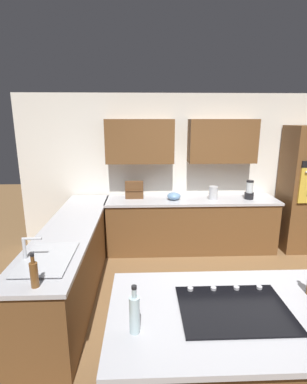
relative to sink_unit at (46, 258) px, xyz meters
The scene contains 16 objects.
ground_plane 2.08m from the sink_unit, 169.20° to the right, with size 14.00×14.00×0.00m, color brown.
wall_back 3.02m from the sink_unit, 126.32° to the right, with size 6.00×0.44×2.60m.
lower_cabinets_back 2.74m from the sink_unit, 129.88° to the right, with size 2.80×0.60×0.86m, color brown.
countertop_back 2.70m from the sink_unit, 129.88° to the right, with size 2.84×0.64×0.04m, color #B2B2B7.
lower_cabinets_side 1.02m from the sink_unit, 90.54° to the right, with size 0.60×2.90×0.86m, color brown.
countertop_side 0.90m from the sink_unit, 90.54° to the right, with size 0.64×2.94×0.04m, color #B2B2B7.
island_base 1.81m from the sink_unit, 152.77° to the left, with size 1.67×0.97×0.86m, color brown.
island_top 1.74m from the sink_unit, 152.77° to the left, with size 1.75×1.05×0.04m, color #B2B2B7.
sink_unit is the anchor object (origin of this frame).
cooktop 1.74m from the sink_unit, 152.94° to the left, with size 0.76×0.56×0.03m.
blender 3.37m from the sink_unit, 142.70° to the right, with size 0.15×0.15×0.31m.
mixing_bowl 2.49m from the sink_unit, 125.00° to the right, with size 0.22×0.22×0.12m, color #668CB2.
spice_rack 2.29m from the sink_unit, 109.92° to the right, with size 0.30×0.11×0.29m.
kettle 2.91m from the sink_unit, 135.53° to the right, with size 0.14×0.14×0.22m, color #B7BABF.
dish_soap_bottle 0.47m from the sink_unit, 97.39° to the left, with size 0.06×0.06×0.29m.
oil_bottle 1.31m from the sink_unit, 131.16° to the left, with size 0.07×0.07×0.32m.
Camera 1 is at (0.91, 2.88, 2.20)m, focal length 27.14 mm.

